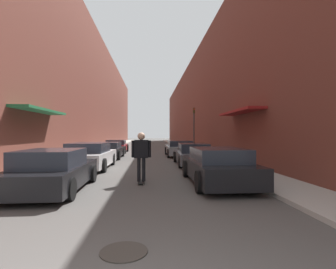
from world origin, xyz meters
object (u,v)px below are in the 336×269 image
Objects in this scene: manhole_cover at (124,252)px; traffic_light at (194,125)px; parked_car_left_0 at (53,171)px; parked_car_left_2 at (108,150)px; parked_car_right_1 at (193,154)px; parked_car_right_0 at (217,166)px; skateboarder at (141,152)px; parked_car_left_3 at (116,146)px; parked_car_right_2 at (179,148)px; parked_car_left_1 at (90,156)px.

manhole_cover is 18.73m from traffic_light.
parked_car_left_0 is 10.56m from parked_car_left_2.
parked_car_right_1 is 10.93m from manhole_cover.
manhole_cover is at bearing -102.73° from traffic_light.
parked_car_right_0 is 2.63× the size of skateboarder.
parked_car_left_0 is at bearing -130.33° from parked_car_right_1.
parked_car_right_1 is at bearing 49.67° from parked_car_left_0.
manhole_cover is (2.71, -20.48, -0.58)m from parked_car_left_3.
parked_car_right_0 reaches higher than parked_car_right_2.
parked_car_left_0 is 0.94× the size of parked_car_right_1.
parked_car_left_3 is 6.67m from parked_car_right_2.
parked_car_right_1 is at bearing 75.44° from manhole_cover.
manhole_cover is (2.59, -14.88, -0.56)m from parked_car_left_2.
parked_car_left_3 is 7.44m from traffic_light.
parked_car_left_0 is at bearing -159.35° from skateboarder.
parked_car_left_2 is 0.92× the size of parked_car_right_2.
parked_car_left_0 is 0.92× the size of parked_car_right_0.
parked_car_left_3 is 20.66m from manhole_cover.
parked_car_left_0 is 0.93× the size of parked_car_left_1.
parked_car_right_2 is at bearing 90.20° from parked_car_right_0.
parked_car_right_0 is at bearing 61.94° from manhole_cover.
skateboarder reaches higher than parked_car_left_1.
parked_car_left_1 is 11.08m from parked_car_left_3.
parked_car_right_2 is (5.27, 1.65, 0.02)m from parked_car_left_2.
traffic_light is (6.81, -2.36, 1.86)m from parked_car_left_3.
parked_car_left_0 is 6.15× the size of manhole_cover.
skateboarder is (2.69, -4.08, 0.47)m from parked_car_left_1.
parked_car_right_2 reaches higher than parked_car_left_3.
parked_car_left_3 is 16.31m from parked_car_right_0.
parked_car_left_0 is 0.91× the size of parked_car_right_2.
skateboarder is (2.67, -9.57, 0.53)m from parked_car_left_2.
parked_car_left_3 is 11.31m from parked_car_right_1.
parked_car_left_3 is at bearing 160.87° from traffic_light.
manhole_cover is (-2.75, -10.57, -0.58)m from parked_car_right_1.
parked_car_left_0 is at bearing -171.71° from parked_car_right_0.
manhole_cover is 0.18× the size of traffic_light.
parked_car_left_0 is 15.42m from traffic_light.
skateboarder is at bearing -79.58° from parked_car_left_3.
parked_car_left_0 is at bearing -89.35° from parked_car_left_1.
skateboarder is (2.63, 0.99, 0.50)m from parked_car_left_0.
parked_car_right_1 is (5.36, 1.17, -0.04)m from parked_car_left_1.
traffic_light is (4.02, 12.80, 1.35)m from skateboarder.
parked_car_left_0 is 8.19m from parked_car_right_1.
skateboarder is (-2.67, -5.25, 0.51)m from parked_car_right_1.
skateboarder is (-2.60, -11.22, 0.50)m from parked_car_right_2.
parked_car_left_2 is at bearing 118.45° from parked_car_right_0.
parked_car_right_0 is 0.99× the size of parked_car_right_2.
traffic_light reaches higher than manhole_cover.
parked_car_right_2 is 11.53m from skateboarder.
parked_car_right_2 is 2.67× the size of skateboarder.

